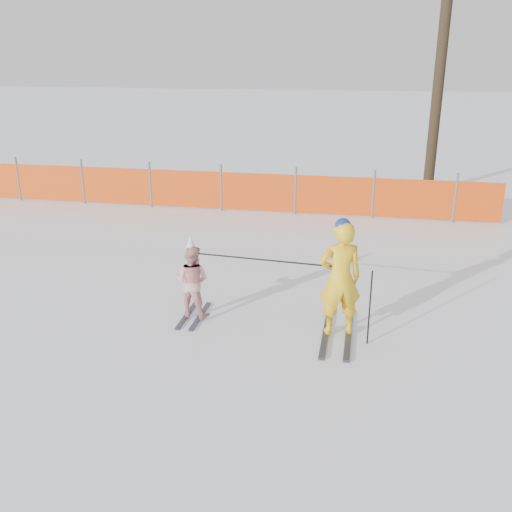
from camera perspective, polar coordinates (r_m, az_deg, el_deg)
The scene contains 6 objects.
ground at distance 8.95m, azimuth -0.62°, elevation -7.10°, with size 120.00×120.00×0.00m, color white.
adult at distance 8.44m, azimuth 8.41°, elevation -2.26°, with size 0.73×1.64×1.84m.
child at distance 9.09m, azimuth -6.41°, elevation -2.46°, with size 0.64×1.05×1.37m.
ski_poles at distance 8.47m, azimuth 4.42°, elevation -2.05°, with size 2.66×0.40×1.15m.
safety_fence at distance 15.82m, azimuth -8.71°, elevation 6.75°, with size 17.17×0.06×1.25m.
tree_trunks at distance 18.17m, azimuth 22.53°, elevation 14.48°, with size 4.01×0.33×5.88m.
Camera 1 is at (1.62, -7.83, 4.03)m, focal length 40.00 mm.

